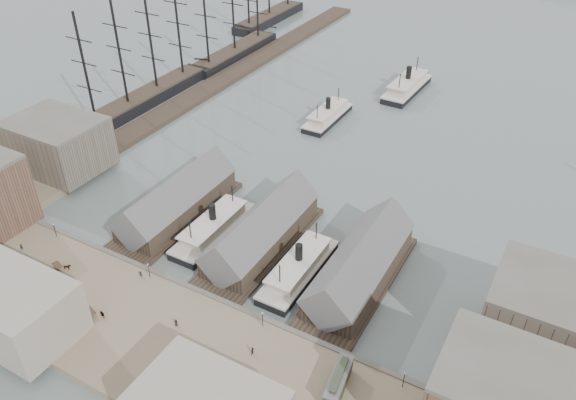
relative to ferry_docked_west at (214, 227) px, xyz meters
The scene contains 33 objects.
ground 19.87m from the ferry_docked_west, 48.79° to the right, with size 900.00×900.00×0.00m, color #576564.
quay 37.21m from the ferry_docked_west, 69.54° to the right, with size 180.00×30.00×2.00m, color #7C6C53.
seawall 23.92m from the ferry_docked_west, 57.04° to the right, with size 180.00×1.20×2.30m, color #59544C.
west_wharf 101.38m from the ferry_docked_west, 122.86° to the left, with size 10.00×220.00×1.60m, color #2D231C.
ferry_shed_west 13.37m from the ferry_docked_west, behind, with size 14.00×42.00×12.60m.
ferry_shed_center 13.37m from the ferry_docked_west, ahead, with size 14.00×42.00×12.60m.
ferry_shed_east 39.12m from the ferry_docked_west, ahead, with size 14.00×42.00×12.60m.
warehouse_west_back 57.48m from the ferry_docked_west, behind, with size 26.00×20.00×14.00m, color #60564C.
warehouse_east_back 81.32m from the ferry_docked_west, ahead, with size 28.00×20.00×15.00m, color #60564C.
street_bldg_west 50.16m from the ferry_docked_west, 109.95° to the right, with size 30.00×16.00×12.00m, color gray.
lamp_post_far_w 38.82m from the ferry_docked_west, 145.68° to the right, with size 0.44×0.44×3.92m.
lamp_post_near_w 22.07m from the ferry_docked_west, 95.23° to the right, with size 0.44×0.44×3.92m.
lamp_post_near_e 35.60m from the ferry_docked_west, 37.96° to the right, with size 0.44×0.44×3.92m.
lamp_post_far_e 62.03m from the ferry_docked_west, 20.64° to the right, with size 0.44×0.44×3.92m.
ferry_docked_west is the anchor object (origin of this frame).
ferry_docked_east 26.15m from the ferry_docked_west, ahead, with size 8.02×26.72×9.54m.
ferry_open_near 72.01m from the ferry_docked_west, 92.62° to the left, with size 7.71×25.59×9.13m.
ferry_open_mid 109.51m from the ferry_docked_west, 83.51° to the left, with size 10.26×30.81×10.89m.
sailing_ship_near 84.64m from the ferry_docked_west, 143.25° to the left, with size 9.68×66.70×39.80m.
sailing_ship_mid 125.88m from the ferry_docked_west, 121.46° to the left, with size 9.44×54.52×38.79m.
sailing_ship_far 177.30m from the ferry_docked_west, 116.49° to the left, with size 9.82×54.56×40.37m.
tram 55.60m from the ferry_docked_west, 30.43° to the right, with size 4.15×10.87×3.77m.
horse_cart_left 35.95m from the ferry_docked_west, 124.86° to the right, with size 4.85×2.76×1.63m.
horse_cart_center 36.60m from the ferry_docked_west, 95.10° to the right, with size 4.95×2.42×1.54m.
horse_cart_right 44.24m from the ferry_docked_west, 55.28° to the right, with size 4.73×3.27×1.49m.
pedestrian_0 45.93m from the ferry_docked_west, 139.92° to the right, with size 0.62×0.46×1.71m, color black.
pedestrian_1 47.26m from the ferry_docked_west, 132.00° to the right, with size 0.77×0.60×1.59m, color black.
pedestrian_2 23.14m from the ferry_docked_west, 99.07° to the right, with size 1.04×0.60×1.61m, color black.
pedestrian_3 38.30m from the ferry_docked_west, 94.78° to the right, with size 0.93×0.39×1.58m, color black.
pedestrian_4 32.95m from the ferry_docked_west, 67.62° to the right, with size 0.83×0.54×1.69m, color black.
pedestrian_5 47.46m from the ferry_docked_west, 52.37° to the right, with size 0.63×0.46×1.72m, color black.
pedestrian_6 41.79m from the ferry_docked_west, 43.82° to the right, with size 0.87×0.68×1.80m, color black.
pedestrian_8 57.44m from the ferry_docked_west, 31.92° to the right, with size 0.92×0.38×1.56m, color black.
Camera 1 is at (58.72, -73.88, 88.41)m, focal length 35.00 mm.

